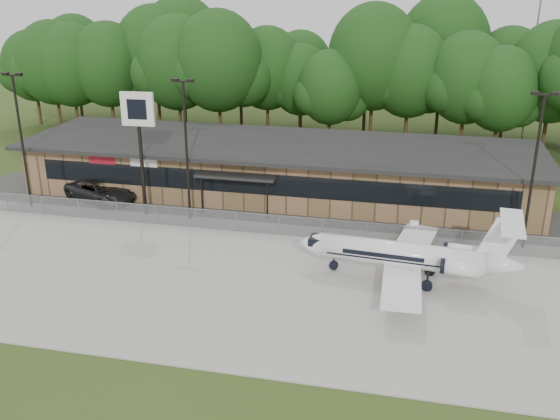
% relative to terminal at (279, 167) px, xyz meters
% --- Properties ---
extents(ground, '(160.00, 160.00, 0.00)m').
position_rel_terminal_xyz_m(ground, '(0.00, -23.94, -2.18)').
color(ground, '#344619').
rests_on(ground, ground).
extents(apron, '(64.00, 18.00, 0.08)m').
position_rel_terminal_xyz_m(apron, '(0.00, -15.94, -2.14)').
color(apron, '#9E9B93').
rests_on(apron, ground).
extents(parking_lot, '(50.00, 9.00, 0.06)m').
position_rel_terminal_xyz_m(parking_lot, '(0.00, -4.44, -2.15)').
color(parking_lot, '#383835').
rests_on(parking_lot, ground).
extents(terminal, '(41.00, 11.65, 4.30)m').
position_rel_terminal_xyz_m(terminal, '(0.00, 0.00, 0.00)').
color(terminal, '#8C6546').
rests_on(terminal, ground).
extents(fence, '(46.00, 0.04, 1.52)m').
position_rel_terminal_xyz_m(fence, '(0.00, -8.94, -1.40)').
color(fence, gray).
rests_on(fence, ground).
extents(treeline, '(72.00, 12.00, 15.00)m').
position_rel_terminal_xyz_m(treeline, '(0.00, 18.06, 5.32)').
color(treeline, '#173811').
rests_on(treeline, ground).
extents(radio_mast, '(0.20, 0.20, 25.00)m').
position_rel_terminal_xyz_m(radio_mast, '(22.00, 24.06, 10.32)').
color(radio_mast, gray).
rests_on(radio_mast, ground).
extents(light_pole_left, '(1.55, 0.30, 10.23)m').
position_rel_terminal_xyz_m(light_pole_left, '(-18.00, -7.44, 3.80)').
color(light_pole_left, black).
rests_on(light_pole_left, ground).
extents(light_pole_mid, '(1.55, 0.30, 10.23)m').
position_rel_terminal_xyz_m(light_pole_mid, '(-5.00, -7.44, 3.80)').
color(light_pole_mid, black).
rests_on(light_pole_mid, ground).
extents(light_pole_right, '(1.55, 0.30, 10.23)m').
position_rel_terminal_xyz_m(light_pole_right, '(18.00, -7.44, 3.80)').
color(light_pole_right, black).
rests_on(light_pole_right, ground).
extents(business_jet, '(13.29, 11.85, 4.47)m').
position_rel_terminal_xyz_m(business_jet, '(10.80, -13.93, -0.58)').
color(business_jet, white).
rests_on(business_jet, ground).
extents(suv, '(6.89, 5.11, 1.74)m').
position_rel_terminal_xyz_m(suv, '(-13.30, -5.07, -1.31)').
color(suv, '#343437').
rests_on(suv, ground).
extents(pole_sign, '(2.41, 0.39, 9.15)m').
position_rel_terminal_xyz_m(pole_sign, '(-8.61, -7.15, 4.82)').
color(pole_sign, black).
rests_on(pole_sign, ground).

